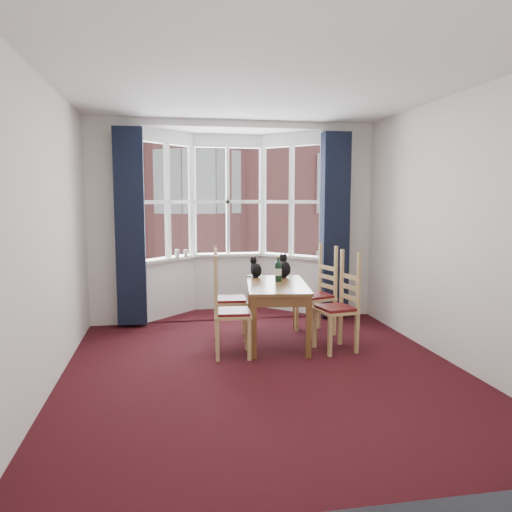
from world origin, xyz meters
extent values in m
plane|color=black|center=(0.00, 0.00, 0.00)|extent=(4.50, 4.50, 0.00)
plane|color=white|center=(0.00, 0.00, 2.80)|extent=(4.50, 4.50, 0.00)
plane|color=silver|center=(-2.00, 0.00, 1.40)|extent=(0.00, 4.50, 4.50)
plane|color=silver|center=(2.00, 0.00, 1.40)|extent=(0.00, 4.50, 4.50)
plane|color=silver|center=(0.00, -2.25, 1.40)|extent=(4.00, 0.00, 4.00)
cube|color=silver|center=(-1.65, 2.25, 1.40)|extent=(0.70, 0.12, 2.80)
cube|color=silver|center=(1.65, 2.25, 1.40)|extent=(0.70, 0.12, 2.80)
cube|color=black|center=(-1.42, 2.07, 1.35)|extent=(0.38, 0.22, 2.60)
cube|color=black|center=(1.42, 2.07, 1.35)|extent=(0.38, 0.22, 2.60)
cube|color=brown|center=(0.34, 1.00, 0.70)|extent=(0.87, 1.38, 0.04)
cube|color=brown|center=(-0.04, 0.44, 0.34)|extent=(0.07, 0.07, 0.68)
cube|color=brown|center=(0.12, 1.63, 0.34)|extent=(0.07, 0.07, 0.68)
cube|color=brown|center=(0.55, 0.36, 0.34)|extent=(0.07, 0.07, 0.68)
cube|color=brown|center=(0.71, 1.55, 0.34)|extent=(0.07, 0.07, 0.68)
cube|color=tan|center=(-0.25, 0.59, 0.48)|extent=(0.43, 0.45, 0.06)
cube|color=#4D0D0D|center=(-0.25, 0.59, 0.49)|extent=(0.39, 0.41, 0.03)
cube|color=tan|center=(-0.18, 1.28, 0.48)|extent=(0.43, 0.45, 0.06)
cube|color=#4D0D0D|center=(-0.18, 1.28, 0.49)|extent=(0.39, 0.41, 0.03)
cube|color=tan|center=(0.93, 0.57, 0.48)|extent=(0.47, 0.49, 0.06)
cube|color=#4D0D0D|center=(0.93, 0.57, 0.49)|extent=(0.42, 0.44, 0.03)
cube|color=tan|center=(0.91, 1.31, 0.48)|extent=(0.50, 0.51, 0.06)
cube|color=#4D0D0D|center=(0.91, 1.31, 0.49)|extent=(0.45, 0.46, 0.03)
ellipsoid|color=black|center=(0.18, 1.52, 0.81)|extent=(0.20, 0.23, 0.19)
sphere|color=black|center=(0.15, 1.58, 0.93)|extent=(0.11, 0.11, 0.09)
cone|color=black|center=(0.13, 1.57, 0.97)|extent=(0.04, 0.04, 0.04)
cone|color=black|center=(0.18, 1.59, 0.97)|extent=(0.04, 0.04, 0.04)
ellipsoid|color=black|center=(0.53, 1.44, 0.82)|extent=(0.18, 0.22, 0.22)
sphere|color=black|center=(0.54, 1.52, 0.96)|extent=(0.11, 0.11, 0.10)
cone|color=black|center=(0.51, 1.52, 1.01)|extent=(0.04, 0.04, 0.05)
cone|color=black|center=(0.56, 1.51, 1.01)|extent=(0.04, 0.04, 0.05)
cylinder|color=black|center=(0.39, 1.14, 0.83)|extent=(0.08, 0.08, 0.23)
sphere|color=black|center=(0.39, 1.14, 0.94)|extent=(0.07, 0.07, 0.07)
cylinder|color=black|center=(0.39, 1.14, 0.98)|extent=(0.03, 0.03, 0.10)
cylinder|color=gold|center=(0.39, 1.14, 1.03)|extent=(0.03, 0.03, 0.02)
cylinder|color=silver|center=(0.39, 1.14, 0.84)|extent=(0.08, 0.08, 0.09)
cylinder|color=white|center=(-0.80, 2.60, 0.93)|extent=(0.06, 0.06, 0.12)
cylinder|color=white|center=(-0.67, 2.63, 0.92)|extent=(0.06, 0.06, 0.11)
plane|color=#333335|center=(0.00, 32.25, -6.00)|extent=(80.00, 80.00, 0.00)
cube|color=#A25953|center=(0.00, 14.25, 1.00)|extent=(18.00, 6.00, 14.00)
cylinder|color=#A25953|center=(0.00, 11.25, 1.00)|extent=(3.20, 3.20, 14.00)
cube|color=#2D2D33|center=(0.00, 14.25, 8.60)|extent=(18.40, 6.40, 1.20)
camera|label=1|loc=(-0.95, -4.73, 1.74)|focal=35.00mm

